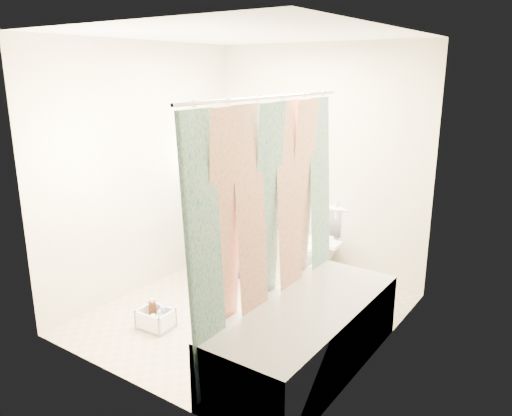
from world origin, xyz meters
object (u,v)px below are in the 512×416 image
Objects in this scene: bathtub at (307,334)px; toilet at (322,245)px; plumber at (224,203)px; cleaning_caddy at (156,320)px.

toilet reaches higher than bathtub.
plumber is at bearing -142.80° from toilet.
bathtub is at bearing 5.76° from cleaning_caddy.
plumber is 1.33m from cleaning_caddy.
plumber is at bearing 91.01° from cleaning_caddy.
plumber reaches higher than cleaning_caddy.
plumber is at bearing 149.29° from bathtub.
bathtub is at bearing 44.72° from plumber.
bathtub is 1.75m from plumber.
cleaning_caddy is at bearing -9.70° from plumber.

